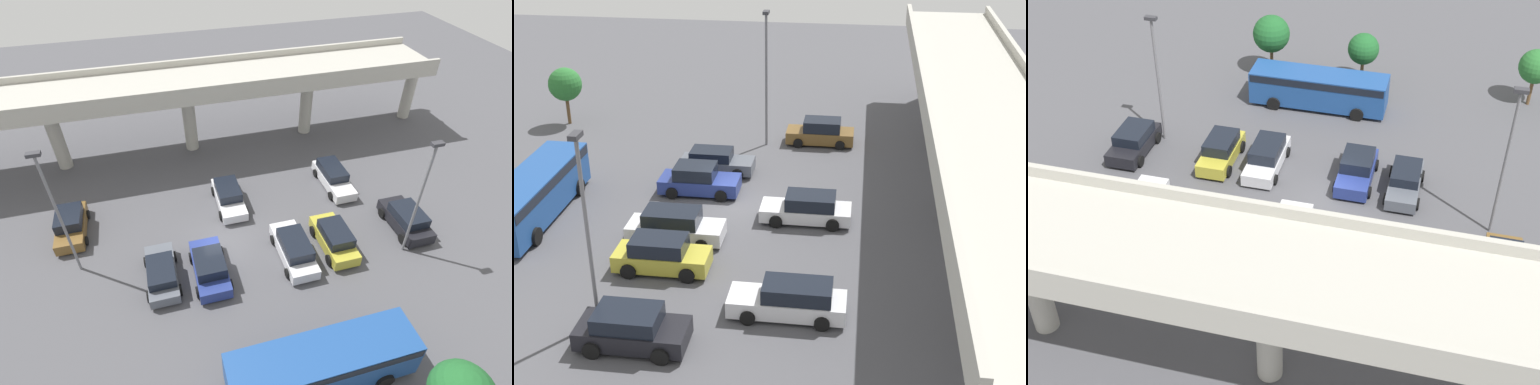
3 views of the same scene
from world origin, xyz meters
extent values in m
plane|color=#4C4C51|center=(0.00, 0.00, 0.00)|extent=(92.00, 92.00, 0.00)
cube|color=#ADAAA0|center=(0.00, 12.79, 6.01)|extent=(42.93, 6.09, 0.90)
cube|color=#ADAAA0|center=(0.00, 9.89, 6.73)|extent=(42.93, 0.30, 0.55)
cube|color=#ADAAA0|center=(0.00, 15.68, 6.73)|extent=(42.93, 0.30, 0.55)
cylinder|color=#ADAAA0|center=(-10.73, 12.79, 2.78)|extent=(1.10, 1.10, 5.56)
cylinder|color=#ADAAA0|center=(0.00, 12.79, 2.78)|extent=(1.10, 1.10, 5.56)
cylinder|color=#ADAAA0|center=(10.73, 12.79, 2.78)|extent=(1.10, 1.10, 5.56)
cylinder|color=#ADAAA0|center=(21.47, 12.79, 2.78)|extent=(1.10, 1.10, 5.56)
cube|color=brown|center=(-9.59, 4.16, 0.55)|extent=(1.80, 4.38, 0.77)
cube|color=black|center=(-9.59, 4.29, 1.30)|extent=(1.66, 2.38, 0.74)
cylinder|color=black|center=(-8.67, 2.80, 0.31)|extent=(0.22, 0.61, 0.61)
cylinder|color=black|center=(-10.52, 2.80, 0.31)|extent=(0.22, 0.61, 0.61)
cylinder|color=black|center=(-8.67, 5.52, 0.31)|extent=(0.22, 0.61, 0.61)
cylinder|color=black|center=(-10.52, 5.52, 0.31)|extent=(0.22, 0.61, 0.61)
cube|color=#515660|center=(-4.03, -1.59, 0.54)|extent=(1.74, 4.37, 0.69)
cube|color=black|center=(-4.03, -1.92, 1.18)|extent=(1.60, 2.41, 0.59)
cylinder|color=black|center=(-4.93, -0.23, 0.35)|extent=(0.22, 0.69, 0.69)
cylinder|color=black|center=(-3.14, -0.23, 0.35)|extent=(0.22, 0.69, 0.69)
cylinder|color=black|center=(-4.93, -2.94, 0.35)|extent=(0.22, 0.69, 0.69)
cylinder|color=black|center=(-3.14, -2.94, 0.35)|extent=(0.22, 0.69, 0.69)
cube|color=navy|center=(-1.16, -2.00, 0.57)|extent=(1.91, 4.46, 0.76)
cube|color=black|center=(-1.16, -2.23, 1.31)|extent=(1.76, 2.24, 0.73)
cylinder|color=black|center=(-2.14, -0.62, 0.34)|extent=(0.22, 0.67, 0.67)
cylinder|color=black|center=(-0.19, -0.62, 0.34)|extent=(0.22, 0.67, 0.67)
cylinder|color=black|center=(-2.14, -3.38, 0.34)|extent=(0.22, 0.67, 0.67)
cylinder|color=black|center=(-0.19, -3.38, 0.34)|extent=(0.22, 0.67, 0.67)
cube|color=silver|center=(1.44, 4.21, 0.51)|extent=(1.80, 4.68, 0.66)
cube|color=black|center=(1.44, 4.46, 1.19)|extent=(1.65, 2.55, 0.69)
cylinder|color=black|center=(2.36, 2.76, 0.34)|extent=(0.22, 0.67, 0.67)
cylinder|color=black|center=(0.52, 2.76, 0.34)|extent=(0.22, 0.67, 0.67)
cylinder|color=black|center=(2.36, 5.67, 0.34)|extent=(0.22, 0.67, 0.67)
cylinder|color=black|center=(0.52, 5.67, 0.34)|extent=(0.22, 0.67, 0.67)
cube|color=silver|center=(4.30, -1.97, 0.53)|extent=(1.79, 4.76, 0.73)
cube|color=black|center=(4.30, -2.13, 1.26)|extent=(1.65, 2.71, 0.73)
cylinder|color=black|center=(3.38, -0.49, 0.31)|extent=(0.22, 0.61, 0.61)
cylinder|color=black|center=(5.22, -0.49, 0.31)|extent=(0.22, 0.61, 0.61)
cylinder|color=black|center=(3.38, -3.45, 0.31)|extent=(0.22, 0.61, 0.61)
cylinder|color=black|center=(5.22, -3.45, 0.31)|extent=(0.22, 0.61, 0.61)
cube|color=gold|center=(7.15, -1.86, 0.59)|extent=(1.77, 4.36, 0.78)
cube|color=black|center=(7.15, -1.98, 1.33)|extent=(1.63, 2.49, 0.69)
cylinder|color=black|center=(6.24, -0.51, 0.36)|extent=(0.22, 0.72, 0.72)
cylinder|color=black|center=(8.05, -0.51, 0.36)|extent=(0.22, 0.72, 0.72)
cylinder|color=black|center=(6.24, -3.22, 0.36)|extent=(0.22, 0.72, 0.72)
cylinder|color=black|center=(8.05, -3.22, 0.36)|extent=(0.22, 0.72, 0.72)
cube|color=silver|center=(9.89, 4.20, 0.54)|extent=(1.71, 4.88, 0.73)
cube|color=black|center=(9.89, 4.63, 1.24)|extent=(1.57, 2.85, 0.66)
cylinder|color=black|center=(10.77, 2.69, 0.32)|extent=(0.22, 0.63, 0.63)
cylinder|color=black|center=(9.01, 2.69, 0.32)|extent=(0.22, 0.63, 0.63)
cylinder|color=black|center=(10.77, 5.72, 0.32)|extent=(0.22, 0.63, 0.63)
cylinder|color=black|center=(9.01, 5.72, 0.32)|extent=(0.22, 0.63, 0.63)
cube|color=black|center=(12.71, -1.49, 0.58)|extent=(1.92, 4.33, 0.77)
cube|color=black|center=(12.71, -1.65, 1.28)|extent=(1.76, 2.51, 0.65)
cylinder|color=black|center=(11.73, -0.15, 0.35)|extent=(0.22, 0.71, 0.71)
cylinder|color=black|center=(13.69, -0.15, 0.35)|extent=(0.22, 0.71, 0.71)
cylinder|color=black|center=(11.73, -2.83, 0.35)|extent=(0.22, 0.71, 0.71)
cylinder|color=black|center=(13.69, -2.83, 0.35)|extent=(0.22, 0.71, 0.71)
cube|color=#1E478C|center=(2.84, -9.84, 1.35)|extent=(9.20, 2.37, 2.21)
cube|color=black|center=(2.84, -9.84, 2.13)|extent=(9.01, 2.41, 0.49)
cylinder|color=black|center=(5.69, -8.64, 0.45)|extent=(0.90, 0.29, 0.90)
cylinder|color=black|center=(5.69, -11.05, 0.45)|extent=(0.90, 0.29, 0.90)
cylinder|color=black|center=(-0.01, -8.64, 0.45)|extent=(0.90, 0.29, 0.90)
cylinder|color=slate|center=(11.47, -3.38, 4.05)|extent=(0.16, 0.16, 8.10)
cube|color=#333338|center=(11.47, -3.38, 8.20)|extent=(0.70, 0.35, 0.20)
cylinder|color=slate|center=(-8.94, 0.69, 4.26)|extent=(0.16, 0.16, 8.52)
cube|color=#333338|center=(-8.94, 0.69, 8.62)|extent=(0.70, 0.35, 0.20)
camera|label=1|loc=(-2.80, -18.18, 19.61)|focal=28.00mm
camera|label=2|loc=(34.32, 6.83, 17.45)|focal=50.00mm
camera|label=3|loc=(-5.58, 31.75, 25.09)|focal=50.00mm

